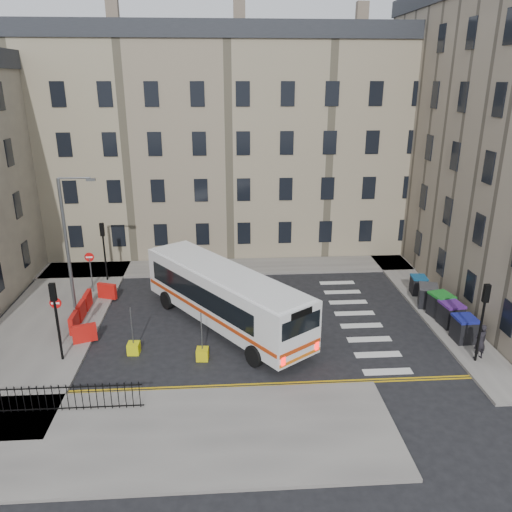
{
  "coord_description": "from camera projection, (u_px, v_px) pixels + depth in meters",
  "views": [
    {
      "loc": [
        -3.77,
        -26.41,
        13.42
      ],
      "look_at": [
        -1.82,
        2.73,
        3.0
      ],
      "focal_mm": 35.0,
      "sensor_mm": 36.0,
      "label": 1
    }
  ],
  "objects": [
    {
      "name": "roadworks_barriers",
      "position": [
        87.0,
        311.0,
        29.07
      ],
      "size": [
        1.66,
        6.26,
        1.0
      ],
      "color": "red",
      "rests_on": "pavement_west"
    },
    {
      "name": "terrace_north",
      "position": [
        183.0,
        141.0,
        40.8
      ],
      "size": [
        38.3,
        10.8,
        17.2
      ],
      "color": "gray",
      "rests_on": "ground"
    },
    {
      "name": "wheelie_bin_d",
      "position": [
        428.0,
        296.0,
        30.59
      ],
      "size": [
        1.43,
        1.53,
        1.37
      ],
      "rotation": [
        0.0,
        0.0,
        -0.34
      ],
      "color": "black",
      "rests_on": "pavement_east"
    },
    {
      "name": "no_entry_south",
      "position": [
        57.0,
        311.0,
        25.73
      ],
      "size": [
        0.6,
        0.08,
        3.0
      ],
      "color": "#595B5E",
      "rests_on": "pavement_west"
    },
    {
      "name": "pedestrian",
      "position": [
        480.0,
        342.0,
        24.76
      ],
      "size": [
        0.78,
        0.6,
        1.89
      ],
      "primitive_type": "imported",
      "rotation": [
        0.0,
        0.0,
        3.38
      ],
      "color": "black",
      "rests_on": "pavement_east"
    },
    {
      "name": "bollard_chevron",
      "position": [
        202.0,
        354.0,
        25.16
      ],
      "size": [
        0.64,
        0.64,
        0.6
      ],
      "primitive_type": "cube",
      "rotation": [
        0.0,
        0.0,
        -0.07
      ],
      "color": "#CDC00C",
      "rests_on": "ground"
    },
    {
      "name": "wheelie_bin_b",
      "position": [
        451.0,
        314.0,
        28.18
      ],
      "size": [
        1.24,
        1.38,
        1.38
      ],
      "rotation": [
        0.0,
        0.0,
        0.13
      ],
      "color": "black",
      "rests_on": "pavement_east"
    },
    {
      "name": "ground",
      "position": [
        290.0,
        318.0,
        29.56
      ],
      "size": [
        120.0,
        120.0,
        0.0
      ],
      "primitive_type": "plane",
      "color": "black",
      "rests_on": "ground"
    },
    {
      "name": "no_entry_north",
      "position": [
        90.0,
        264.0,
        32.31
      ],
      "size": [
        0.6,
        0.08,
        3.0
      ],
      "color": "#595B5E",
      "rests_on": "pavement_west"
    },
    {
      "name": "iron_railings",
      "position": [
        49.0,
        399.0,
        20.9
      ],
      "size": [
        7.8,
        0.04,
        1.2
      ],
      "color": "black",
      "rests_on": "pavement_sw"
    },
    {
      "name": "wheelie_bin_c",
      "position": [
        441.0,
        305.0,
        29.26
      ],
      "size": [
        1.37,
        1.5,
        1.42
      ],
      "rotation": [
        0.0,
        0.0,
        0.22
      ],
      "color": "black",
      "rests_on": "pavement_east"
    },
    {
      "name": "pavement_east",
      "position": [
        414.0,
        287.0,
        33.86
      ],
      "size": [
        2.4,
        26.0,
        0.15
      ],
      "primitive_type": "cube",
      "color": "slate",
      "rests_on": "ground"
    },
    {
      "name": "bus",
      "position": [
        224.0,
        295.0,
        28.02
      ],
      "size": [
        9.43,
        11.61,
        3.35
      ],
      "rotation": [
        0.0,
        0.0,
        0.62
      ],
      "color": "silver",
      "rests_on": "ground"
    },
    {
      "name": "pavement_north",
      "position": [
        195.0,
        268.0,
        37.25
      ],
      "size": [
        36.0,
        3.2,
        0.15
      ],
      "primitive_type": "cube",
      "color": "slate",
      "rests_on": "ground"
    },
    {
      "name": "streetlamp",
      "position": [
        67.0,
        243.0,
        29.17
      ],
      "size": [
        0.5,
        0.22,
        8.14
      ],
      "color": "#595B5E",
      "rests_on": "pavement_west"
    },
    {
      "name": "traffic_light_nw",
      "position": [
        103.0,
        243.0,
        33.96
      ],
      "size": [
        0.28,
        0.22,
        4.1
      ],
      "color": "black",
      "rests_on": "pavement_west"
    },
    {
      "name": "traffic_light_sw",
      "position": [
        55.0,
        310.0,
        24.09
      ],
      "size": [
        0.28,
        0.22,
        4.1
      ],
      "color": "black",
      "rests_on": "pavement_west"
    },
    {
      "name": "wheelie_bin_a",
      "position": [
        464.0,
        329.0,
        26.57
      ],
      "size": [
        1.11,
        1.27,
        1.36
      ],
      "rotation": [
        0.0,
        0.0,
        0.04
      ],
      "color": "black",
      "rests_on": "pavement_east"
    },
    {
      "name": "pavement_west",
      "position": [
        54.0,
        317.0,
        29.6
      ],
      "size": [
        6.0,
        22.0,
        0.15
      ],
      "primitive_type": "cube",
      "color": "slate",
      "rests_on": "ground"
    },
    {
      "name": "pavement_sw",
      "position": [
        147.0,
        436.0,
        19.7
      ],
      "size": [
        20.0,
        6.0,
        0.15
      ],
      "primitive_type": "cube",
      "color": "slate",
      "rests_on": "ground"
    },
    {
      "name": "wheelie_bin_e",
      "position": [
        418.0,
        285.0,
        32.43
      ],
      "size": [
        1.04,
        1.17,
        1.19
      ],
      "rotation": [
        0.0,
        0.0,
        -0.11
      ],
      "color": "black",
      "rests_on": "pavement_east"
    },
    {
      "name": "traffic_light_east",
      "position": [
        483.0,
        311.0,
        23.97
      ],
      "size": [
        0.28,
        0.22,
        4.1
      ],
      "color": "black",
      "rests_on": "pavement_east"
    },
    {
      "name": "bollard_yellow",
      "position": [
        134.0,
        348.0,
        25.71
      ],
      "size": [
        0.64,
        0.64,
        0.6
      ],
      "primitive_type": "cube",
      "rotation": [
        0.0,
        0.0,
        -0.06
      ],
      "color": "#D0D20B",
      "rests_on": "ground"
    }
  ]
}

